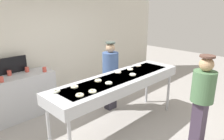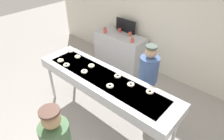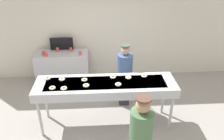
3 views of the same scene
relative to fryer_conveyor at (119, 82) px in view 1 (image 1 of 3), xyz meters
name	(u,v)px [view 1 (image 1 of 3)]	position (x,y,z in m)	size (l,w,h in m)	color
ground_plane	(119,127)	(0.00, 0.00, -0.97)	(16.00, 16.00, 0.00)	#9E9993
back_wall	(53,36)	(0.00, 2.29, 0.65)	(8.00, 0.12, 3.24)	silver
fryer_conveyor	(119,82)	(0.00, 0.00, 0.00)	(2.87, 0.76, 1.06)	#B7BABF
sugar_donut_0	(133,75)	(0.25, -0.12, 0.11)	(0.13, 0.13, 0.04)	white
sugar_donut_1	(118,72)	(0.16, 0.18, 0.11)	(0.13, 0.13, 0.04)	#EEE1C8
sugar_donut_2	(109,83)	(-0.39, -0.12, 0.11)	(0.13, 0.13, 0.04)	white
sugar_donut_3	(93,91)	(-0.81, -0.20, 0.11)	(0.13, 0.13, 0.04)	#F0F0C5
sugar_donut_4	(80,95)	(-1.04, -0.17, 0.11)	(0.13, 0.13, 0.04)	#F7F1C1
sugar_donut_5	(138,66)	(0.83, 0.20, 0.11)	(0.13, 0.13, 0.04)	#FCE6C4
sugar_donut_6	(56,91)	(-1.20, 0.21, 0.11)	(0.13, 0.13, 0.04)	white
sugar_donut_7	(75,87)	(-0.90, 0.15, 0.11)	(0.13, 0.13, 0.04)	#F2EEC3
sugar_donut_8	(130,69)	(0.49, 0.14, 0.11)	(0.13, 0.13, 0.04)	#FEF1CD
sugar_donut_9	(98,81)	(-0.43, 0.10, 0.11)	(0.13, 0.13, 0.04)	#FAF3C3
worker_baker	(110,72)	(0.47, 0.71, -0.06)	(0.36, 0.36, 1.59)	#2F2D37
customer_waiting	(202,97)	(0.50, -1.35, -0.03)	(0.36, 0.36, 1.62)	#3E3244
prep_counter	(20,96)	(-1.16, 1.84, -0.50)	(1.46, 0.57, 0.94)	#B7BABF
paper_cup_0	(1,79)	(-1.53, 1.65, 0.03)	(0.08, 0.08, 0.11)	#CC4C3F
paper_cup_1	(27,69)	(-0.90, 1.94, 0.03)	(0.08, 0.08, 0.11)	#CC4C3F
paper_cup_2	(44,69)	(-0.62, 1.67, 0.03)	(0.08, 0.08, 0.11)	#CC4C3F
paper_cup_4	(9,73)	(-1.27, 1.96, 0.03)	(0.08, 0.08, 0.11)	#CC4C3F
menu_display	(12,65)	(-1.16, 2.08, 0.15)	(0.64, 0.04, 0.35)	black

